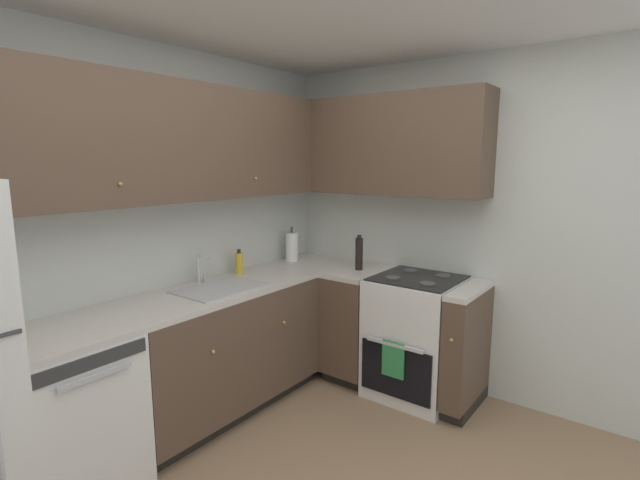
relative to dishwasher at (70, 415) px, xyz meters
name	(u,v)px	position (x,y,z in m)	size (l,w,h in m)	color
wall_back	(131,241)	(0.61, 0.33, 0.83)	(3.65, 0.05, 2.52)	silver
wall_right	(492,232)	(2.41, -1.42, 0.83)	(0.05, 3.54, 2.52)	silver
dishwasher	(70,415)	(0.00, 0.00, 0.00)	(0.60, 0.63, 0.87)	white
lower_cabinets_back	(221,351)	(1.04, 0.00, 0.00)	(1.48, 0.62, 0.87)	brown
countertop_back	(218,290)	(1.04, 0.00, 0.45)	(2.68, 0.60, 0.04)	beige
lower_cabinets_right	(387,332)	(2.08, -0.75, 0.00)	(0.62, 1.18, 0.87)	brown
countertop_right	(388,277)	(2.08, -0.75, 0.45)	(0.60, 1.18, 0.03)	beige
oven_range	(416,336)	(2.10, -1.00, 0.02)	(0.68, 0.62, 1.05)	white
upper_cabinets_back	(179,143)	(0.88, 0.14, 1.45)	(2.36, 0.34, 0.75)	brown
upper_cabinets_right	(378,146)	(2.22, -0.56, 1.45)	(0.32, 1.73, 0.75)	brown
sink	(221,294)	(1.04, -0.03, 0.43)	(0.59, 0.40, 0.10)	#B7B7BC
faucet	(201,266)	(1.04, 0.18, 0.60)	(0.07, 0.16, 0.21)	silver
soap_bottle	(239,263)	(1.41, 0.18, 0.55)	(0.06, 0.06, 0.19)	gold
paper_towel_roll	(292,247)	(2.02, 0.16, 0.60)	(0.11, 0.11, 0.31)	white
oil_bottle	(359,253)	(2.08, -0.49, 0.60)	(0.06, 0.06, 0.28)	black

